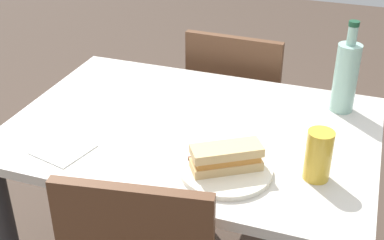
% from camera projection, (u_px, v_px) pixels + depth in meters
% --- Properties ---
extents(dining_table, '(1.11, 0.78, 0.75)m').
position_uv_depth(dining_table, '(192.00, 159.00, 1.67)').
color(dining_table, beige).
rests_on(dining_table, ground).
extents(chair_far, '(0.41, 0.41, 0.87)m').
position_uv_depth(chair_far, '(237.00, 111.00, 2.22)').
color(chair_far, brown).
rests_on(chair_far, ground).
extents(plate_near, '(0.25, 0.25, 0.01)m').
position_uv_depth(plate_near, '(226.00, 170.00, 1.39)').
color(plate_near, silver).
rests_on(plate_near, dining_table).
extents(baguette_sandwich_near, '(0.19, 0.16, 0.07)m').
position_uv_depth(baguette_sandwich_near, '(226.00, 157.00, 1.37)').
color(baguette_sandwich_near, '#DBB77A').
rests_on(baguette_sandwich_near, plate_near).
extents(knife_near, '(0.16, 0.10, 0.01)m').
position_uv_depth(knife_near, '(216.00, 156.00, 1.43)').
color(knife_near, silver).
rests_on(knife_near, plate_near).
extents(water_bottle, '(0.07, 0.07, 0.30)m').
position_uv_depth(water_bottle, '(346.00, 76.00, 1.64)').
color(water_bottle, '#99C6B7').
rests_on(water_bottle, dining_table).
extents(beer_glass, '(0.07, 0.07, 0.14)m').
position_uv_depth(beer_glass, '(318.00, 155.00, 1.34)').
color(beer_glass, gold).
rests_on(beer_glass, dining_table).
extents(paper_napkin, '(0.17, 0.17, 0.00)m').
position_uv_depth(paper_napkin, '(63.00, 149.00, 1.49)').
color(paper_napkin, white).
rests_on(paper_napkin, dining_table).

